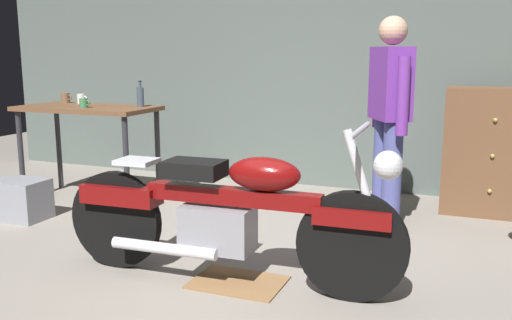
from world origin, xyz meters
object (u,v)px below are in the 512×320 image
object	(u,v)px
storage_bin	(21,199)
mug_brown_stoneware	(66,98)
motorcycle	(227,212)
person_standing	(389,114)
mug_white_ceramic	(81,99)
wooden_dresser	(492,152)
mug_green_speckled	(84,103)
bottle	(140,96)

from	to	relation	value
storage_bin	mug_brown_stoneware	world-z (taller)	mug_brown_stoneware
motorcycle	storage_bin	distance (m)	2.29
person_standing	mug_white_ceramic	size ratio (longest dim) A/B	15.17
wooden_dresser	motorcycle	bearing A→B (deg)	-123.88
motorcycle	mug_green_speckled	distance (m)	2.36
motorcycle	storage_bin	bearing A→B (deg)	163.20
wooden_dresser	mug_brown_stoneware	distance (m)	4.06
person_standing	bottle	distance (m)	2.27
storage_bin	bottle	size ratio (longest dim) A/B	1.83
person_standing	wooden_dresser	distance (m)	1.16
mug_white_ceramic	motorcycle	bearing A→B (deg)	-33.91
person_standing	mug_green_speckled	bearing A→B (deg)	65.15
storage_bin	mug_green_speckled	world-z (taller)	mug_green_speckled
person_standing	bottle	size ratio (longest dim) A/B	6.93
wooden_dresser	storage_bin	xyz separation A→B (m)	(-3.70, -1.66, -0.38)
mug_white_ceramic	bottle	bearing A→B (deg)	-3.22
motorcycle	person_standing	distance (m)	1.71
mug_green_speckled	mug_white_ceramic	xyz separation A→B (m)	(-0.27, 0.31, 0.01)
mug_green_speckled	mug_brown_stoneware	size ratio (longest dim) A/B	0.90
motorcycle	wooden_dresser	xyz separation A→B (m)	(1.50, 2.24, 0.10)
mug_green_speckled	mug_brown_stoneware	distance (m)	0.63
mug_green_speckled	wooden_dresser	bearing A→B (deg)	16.67
mug_brown_stoneware	mug_white_ceramic	size ratio (longest dim) A/B	1.06
wooden_dresser	bottle	xyz separation A→B (m)	(-3.05, -0.77, 0.45)
mug_white_ceramic	mug_green_speckled	bearing A→B (deg)	-48.70
mug_white_ceramic	bottle	xyz separation A→B (m)	(0.70, -0.04, 0.05)
storage_bin	mug_green_speckled	bearing A→B (deg)	70.33
motorcycle	bottle	world-z (taller)	bottle
mug_brown_stoneware	bottle	bearing A→B (deg)	-5.91
person_standing	mug_white_ceramic	distance (m)	2.97
motorcycle	mug_white_ceramic	distance (m)	2.75
motorcycle	mug_brown_stoneware	bearing A→B (deg)	145.80
mug_green_speckled	bottle	bearing A→B (deg)	32.20
wooden_dresser	mug_brown_stoneware	size ratio (longest dim) A/B	9.43
mug_green_speckled	mug_brown_stoneware	bearing A→B (deg)	144.28
person_standing	bottle	bearing A→B (deg)	59.44
storage_bin	mug_white_ceramic	size ratio (longest dim) A/B	4.00
motorcycle	wooden_dresser	size ratio (longest dim) A/B	1.99
mug_white_ceramic	bottle	size ratio (longest dim) A/B	0.46
person_standing	storage_bin	world-z (taller)	person_standing
person_standing	motorcycle	bearing A→B (deg)	123.16
wooden_dresser	mug_green_speckled	size ratio (longest dim) A/B	10.45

